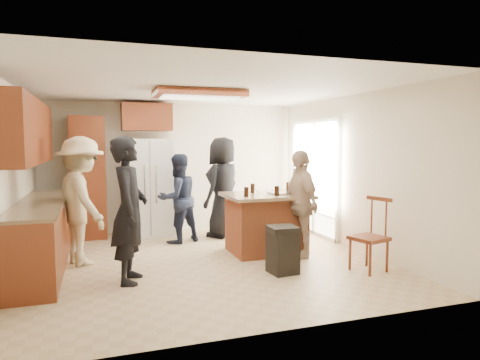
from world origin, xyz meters
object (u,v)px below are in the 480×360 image
object	(u,v)px
kitchen_island	(266,222)
spindle_chair	(370,238)
person_behind_left	(178,198)
person_front_left	(129,210)
person_counter	(81,201)
person_behind_right	(223,187)
person_side_right	(300,204)
trash_bin	(283,249)
refrigerator	(148,187)

from	to	relation	value
kitchen_island	spindle_chair	bearing A→B (deg)	-55.43
person_behind_left	kitchen_island	size ratio (longest dim) A/B	1.20
person_front_left	person_counter	xyz separation A→B (m)	(-0.58, 1.03, 0.01)
person_behind_right	spindle_chair	distance (m)	3.03
spindle_chair	person_side_right	bearing A→B (deg)	120.60
person_front_left	person_behind_right	distance (m)	2.81
person_front_left	trash_bin	bearing A→B (deg)	-86.29
person_front_left	kitchen_island	size ratio (longest dim) A/B	1.41
person_behind_left	person_behind_right	world-z (taller)	person_behind_right
person_front_left	trash_bin	xyz separation A→B (m)	(1.94, -0.28, -0.58)
person_behind_right	kitchen_island	xyz separation A→B (m)	(0.32, -1.33, -0.44)
person_side_right	refrigerator	size ratio (longest dim) A/B	0.90
refrigerator	person_counter	bearing A→B (deg)	-123.40
person_side_right	trash_bin	world-z (taller)	person_side_right
person_counter	kitchen_island	bearing A→B (deg)	-117.30
kitchen_island	spindle_chair	distance (m)	1.67
person_behind_left	refrigerator	xyz separation A→B (m)	(-0.41, 0.82, 0.13)
refrigerator	trash_bin	world-z (taller)	refrigerator
person_behind_right	kitchen_island	bearing A→B (deg)	60.49
person_side_right	refrigerator	distance (m)	3.07
person_counter	refrigerator	world-z (taller)	person_counter
person_side_right	person_behind_left	bearing A→B (deg)	-133.47
trash_bin	spindle_chair	distance (m)	1.19
person_side_right	refrigerator	bearing A→B (deg)	-139.11
person_behind_left	trash_bin	world-z (taller)	person_behind_left
person_front_left	spindle_chair	bearing A→B (deg)	-88.41
person_behind_right	spindle_chair	xyz separation A→B (m)	(1.27, -2.71, -0.46)
person_behind_left	spindle_chair	size ratio (longest dim) A/B	1.55
person_counter	spindle_chair	bearing A→B (deg)	-136.18
person_counter	refrigerator	size ratio (longest dim) A/B	1.01
person_behind_right	person_counter	distance (m)	2.66
person_side_right	refrigerator	xyz separation A→B (m)	(-1.99, 2.34, 0.09)
person_front_left	refrigerator	size ratio (longest dim) A/B	1.00
person_behind_left	refrigerator	world-z (taller)	refrigerator
refrigerator	person_behind_left	bearing A→B (deg)	-63.17
person_front_left	person_side_right	distance (m)	2.56
person_front_left	spindle_chair	xyz separation A→B (m)	(3.10, -0.57, -0.45)
person_behind_left	spindle_chair	bearing A→B (deg)	108.84
person_behind_left	spindle_chair	world-z (taller)	person_behind_left
kitchen_island	person_front_left	bearing A→B (deg)	-159.37
spindle_chair	person_front_left	bearing A→B (deg)	169.57
person_behind_right	trash_bin	xyz separation A→B (m)	(0.12, -2.42, -0.60)
person_behind_left	trash_bin	xyz separation A→B (m)	(1.00, -2.19, -0.45)
person_front_left	person_side_right	xyz separation A→B (m)	(2.53, 0.39, -0.09)
person_counter	trash_bin	bearing A→B (deg)	-140.12
kitchen_island	refrigerator	bearing A→B (deg)	130.03
person_behind_left	person_behind_right	xyz separation A→B (m)	(0.88, 0.23, 0.15)
person_side_right	person_counter	distance (m)	3.18
person_behind_left	refrigerator	bearing A→B (deg)	-85.23
person_behind_left	kitchen_island	world-z (taller)	person_behind_left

